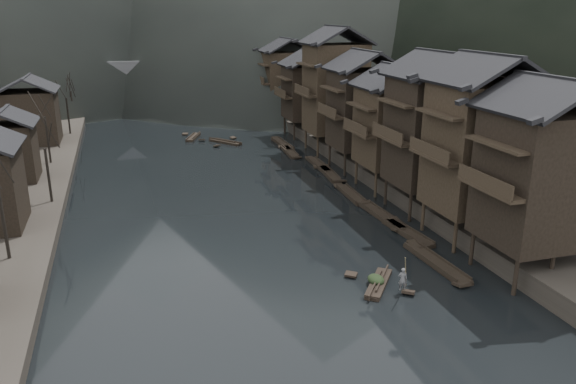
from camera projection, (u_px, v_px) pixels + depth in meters
name	position (u px, v px, depth m)	size (l,w,h in m)	color
water	(263.00, 257.00, 42.13)	(300.00, 300.00, 0.00)	black
right_bank	(416.00, 123.00, 87.88)	(40.00, 200.00, 1.80)	#2D2823
stilt_houses	(373.00, 95.00, 61.27)	(9.00, 67.60, 16.10)	black
left_houses	(0.00, 143.00, 53.10)	(8.10, 53.20, 8.73)	black
bare_trees	(41.00, 128.00, 55.49)	(3.83, 74.56, 7.66)	black
moored_sampans	(339.00, 184.00, 59.05)	(2.95, 47.93, 0.47)	black
midriver_boats	(209.00, 139.00, 79.77)	(7.35, 9.74, 0.45)	black
stone_bridge	(169.00, 80.00, 106.16)	(40.00, 6.00, 9.00)	#4C4C4F
hero_sampan	(379.00, 283.00, 37.67)	(3.57, 4.37, 0.43)	black
cargo_heap	(376.00, 275.00, 37.63)	(1.07, 1.40, 0.64)	black
boatman	(403.00, 276.00, 36.40)	(0.58, 0.38, 1.60)	slate
bamboo_pole	(408.00, 238.00, 35.64)	(0.06, 0.06, 4.51)	#8C7A51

